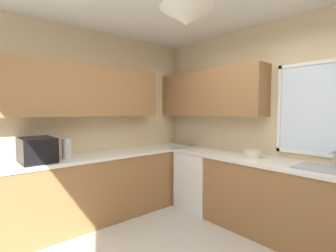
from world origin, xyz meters
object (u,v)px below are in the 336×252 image
Objects in this scene: sink_assembly at (330,169)px; kettle at (67,149)px; dishwasher at (200,180)px; microwave at (37,150)px; bowl at (253,154)px.

kettle is at bearing -141.98° from sink_assembly.
kettle is 0.41× the size of sink_assembly.
sink_assembly reaches higher than dishwasher.
dishwasher is at bearing -178.80° from sink_assembly.
sink_assembly is (1.73, 0.04, 0.49)m from dishwasher.
kettle reaches higher than sink_assembly.
microwave is 0.78× the size of sink_assembly.
kettle is 3.02m from sink_assembly.
microwave reaches higher than sink_assembly.
dishwasher is 1.02m from bowl.
sink_assembly is (2.39, 2.19, -0.13)m from microwave.
kettle is at bearing -109.38° from dishwasher.
dishwasher is at bearing 72.97° from microwave.
microwave is (-0.66, -2.16, 0.63)m from dishwasher.
bowl is at bearing -179.58° from sink_assembly.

